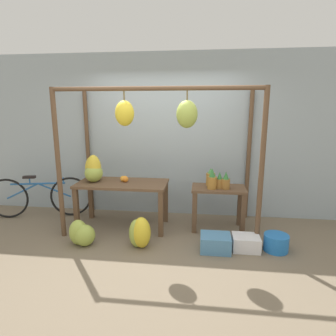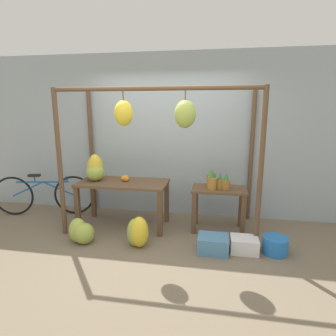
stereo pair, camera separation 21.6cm
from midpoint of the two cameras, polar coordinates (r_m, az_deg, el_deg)
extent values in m
plane|color=#756651|center=(3.93, -4.85, -16.63)|extent=(20.00, 20.00, 0.00)
cube|color=#99A8B2|center=(4.93, -1.63, 6.46)|extent=(8.00, 0.08, 2.80)
cylinder|color=brown|center=(4.35, -22.73, 0.50)|extent=(0.07, 0.07, 2.16)
cylinder|color=brown|center=(3.84, 16.95, -0.51)|extent=(0.07, 0.07, 2.16)
cylinder|color=brown|center=(5.29, -17.08, 2.84)|extent=(0.07, 0.07, 2.16)
cylinder|color=brown|center=(4.88, 14.84, 2.23)|extent=(0.07, 0.07, 2.16)
cylinder|color=brown|center=(3.77, -4.41, 15.84)|extent=(2.82, 0.06, 0.06)
cylinder|color=brown|center=(3.87, -10.56, 14.25)|extent=(0.02, 0.02, 0.12)
ellipsoid|color=yellow|center=(3.87, -10.43, 10.87)|extent=(0.26, 0.23, 0.34)
cylinder|color=brown|center=(3.71, 2.20, 14.55)|extent=(0.02, 0.02, 0.12)
ellipsoid|color=#9EB247|center=(3.71, 2.17, 10.87)|extent=(0.28, 0.25, 0.36)
cube|color=brown|center=(4.50, -10.64, -3.14)|extent=(1.41, 0.67, 0.04)
cube|color=brown|center=(4.60, -19.41, -8.14)|extent=(0.07, 0.07, 0.70)
cube|color=brown|center=(4.20, -2.97, -9.37)|extent=(0.07, 0.07, 0.70)
cube|color=brown|center=(5.08, -16.59, -6.00)|extent=(0.07, 0.07, 0.70)
cube|color=brown|center=(4.73, -1.78, -6.86)|extent=(0.07, 0.07, 0.70)
cube|color=brown|center=(4.41, 8.86, -4.15)|extent=(0.82, 0.48, 0.04)
cube|color=brown|center=(4.34, 3.95, -9.06)|extent=(0.07, 0.07, 0.64)
cube|color=brown|center=(4.37, 13.59, -9.24)|extent=(0.07, 0.07, 0.64)
cube|color=brown|center=(4.69, 4.19, -7.40)|extent=(0.07, 0.07, 0.64)
cube|color=brown|center=(4.72, 13.08, -7.58)|extent=(0.07, 0.07, 0.64)
ellipsoid|color=gold|center=(4.58, -16.16, -0.09)|extent=(0.30, 0.29, 0.43)
ellipsoid|color=yellow|center=(4.69, -16.23, -0.01)|extent=(0.34, 0.35, 0.40)
ellipsoid|color=#9EB247|center=(4.60, -16.15, -1.01)|extent=(0.38, 0.38, 0.28)
sphere|color=orange|center=(4.51, -9.99, -2.29)|extent=(0.08, 0.08, 0.08)
sphere|color=orange|center=(4.48, -9.99, -2.30)|extent=(0.09, 0.09, 0.09)
sphere|color=orange|center=(4.53, -10.42, -2.31)|extent=(0.07, 0.07, 0.07)
sphere|color=orange|center=(4.52, -10.08, -2.16)|extent=(0.09, 0.09, 0.09)
sphere|color=orange|center=(4.53, -10.48, -2.16)|extent=(0.09, 0.09, 0.09)
sphere|color=orange|center=(4.52, -10.43, -2.23)|extent=(0.09, 0.09, 0.09)
cylinder|color=olive|center=(4.33, 9.00, -3.16)|extent=(0.11, 0.11, 0.15)
cone|color=#337538|center=(4.29, 9.06, -1.49)|extent=(0.08, 0.08, 0.11)
cylinder|color=#A3702D|center=(4.28, 7.51, -3.01)|extent=(0.14, 0.14, 0.19)
cone|color=#337538|center=(4.25, 7.57, -0.97)|extent=(0.10, 0.10, 0.13)
cylinder|color=#A3702D|center=(4.46, 7.26, -2.31)|extent=(0.14, 0.14, 0.20)
cone|color=#428442|center=(4.43, 7.31, -0.56)|extent=(0.10, 0.10, 0.08)
cylinder|color=olive|center=(4.31, 10.22, -3.23)|extent=(0.13, 0.13, 0.15)
cone|color=#337538|center=(4.28, 10.29, -1.49)|extent=(0.09, 0.09, 0.12)
ellipsoid|color=#9EB247|center=(4.20, -17.99, -12.89)|extent=(0.35, 0.33, 0.30)
ellipsoid|color=#9EB247|center=(4.26, -19.17, -12.25)|extent=(0.32, 0.30, 0.36)
ellipsoid|color=yellow|center=(3.96, -7.01, -12.90)|extent=(0.35, 0.36, 0.43)
ellipsoid|color=gold|center=(4.04, -7.95, -13.46)|extent=(0.27, 0.27, 0.30)
ellipsoid|color=#9EB247|center=(3.99, -7.95, -13.01)|extent=(0.22, 0.20, 0.40)
cube|color=#4C84B2|center=(3.94, 8.00, -14.83)|extent=(0.40, 0.32, 0.22)
cylinder|color=blue|center=(4.13, 19.67, -14.10)|extent=(0.33, 0.33, 0.23)
torus|color=black|center=(5.66, -30.81, -5.35)|extent=(0.70, 0.19, 0.71)
torus|color=black|center=(5.30, -20.26, -5.47)|extent=(0.70, 0.19, 0.71)
cylinder|color=#235B9E|center=(5.39, -25.96, -2.88)|extent=(0.89, 0.23, 0.03)
cylinder|color=#235B9E|center=(5.52, -28.44, -4.15)|extent=(0.54, 0.15, 0.28)
cylinder|color=#235B9E|center=(5.34, -23.14, -4.17)|extent=(0.54, 0.15, 0.28)
cylinder|color=#235B9E|center=(5.43, -27.33, -2.38)|extent=(0.02, 0.02, 0.10)
cube|color=black|center=(5.41, -27.40, -1.66)|extent=(0.21, 0.12, 0.04)
cylinder|color=#235B9E|center=(5.25, -21.63, -2.33)|extent=(0.02, 0.02, 0.10)
cube|color=silver|center=(4.04, 14.02, -14.55)|extent=(0.36, 0.29, 0.20)
camera|label=1|loc=(0.11, -91.45, -0.31)|focal=30.00mm
camera|label=2|loc=(0.11, 88.55, 0.31)|focal=30.00mm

